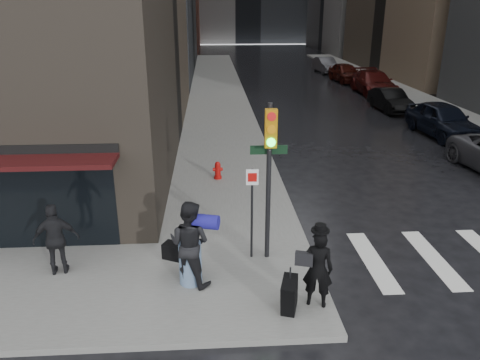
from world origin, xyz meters
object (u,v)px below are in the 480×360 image
object	(u,v)px
parked_car_2	(390,100)
parked_car_5	(326,65)
man_overcoat	(312,273)
parked_car_3	(374,83)
man_greycoat	(56,239)
parked_car_1	(443,120)
fire_hydrant	(218,171)
traffic_light	(268,163)
man_jeans	(189,243)
parked_car_4	(345,73)

from	to	relation	value
parked_car_2	parked_car_5	distance (m)	17.58
man_overcoat	parked_car_3	bearing A→B (deg)	-93.95
parked_car_2	man_greycoat	bearing A→B (deg)	-131.71
man_overcoat	parked_car_1	distance (m)	16.58
parked_car_1	parked_car_2	distance (m)	5.88
man_greycoat	fire_hydrant	distance (m)	7.30
man_greycoat	fire_hydrant	bearing A→B (deg)	-132.44
traffic_light	parked_car_2	bearing A→B (deg)	61.59
traffic_light	parked_car_5	xyz separation A→B (m)	(9.84, 35.07, -1.96)
man_overcoat	parked_car_1	size ratio (longest dim) A/B	0.39
man_jeans	man_greycoat	xyz separation A→B (m)	(-3.10, 0.62, -0.13)
traffic_light	man_overcoat	bearing A→B (deg)	-70.46
fire_hydrant	parked_car_4	size ratio (longest dim) A/B	0.14
man_overcoat	traffic_light	world-z (taller)	traffic_light
parked_car_4	man_jeans	bearing A→B (deg)	-116.62
fire_hydrant	parked_car_3	world-z (taller)	parked_car_3
man_greycoat	parked_car_4	distance (m)	33.18
man_overcoat	parked_car_2	size ratio (longest dim) A/B	0.47
parked_car_1	parked_car_4	xyz separation A→B (m)	(0.04, 17.58, -0.05)
man_overcoat	parked_car_3	world-z (taller)	man_overcoat
man_greycoat	parked_car_1	world-z (taller)	man_greycoat
man_overcoat	parked_car_5	world-z (taller)	man_overcoat
parked_car_3	parked_car_4	bearing A→B (deg)	95.21
man_overcoat	traffic_light	xyz separation A→B (m)	(-0.70, 2.03, 1.72)
man_greycoat	parked_car_2	size ratio (longest dim) A/B	0.43
man_jeans	man_greycoat	size ratio (longest dim) A/B	1.15
man_overcoat	parked_car_3	size ratio (longest dim) A/B	0.34
traffic_light	parked_car_5	distance (m)	36.48
parked_car_1	parked_car_2	world-z (taller)	parked_car_1
parked_car_5	parked_car_1	bearing A→B (deg)	-95.12
traffic_light	man_greycoat	bearing A→B (deg)	-175.41
man_overcoat	parked_car_5	bearing A→B (deg)	-86.52
man_jeans	parked_car_1	distance (m)	17.35
parked_car_4	man_greycoat	bearing A→B (deg)	-121.99
man_greycoat	parked_car_5	bearing A→B (deg)	-123.23
fire_hydrant	man_jeans	bearing A→B (deg)	-96.24
man_greycoat	parked_car_2	bearing A→B (deg)	-139.87
man_greycoat	parked_car_5	distance (m)	38.38
man_jeans	parked_car_2	size ratio (longest dim) A/B	0.49
man_jeans	parked_car_5	bearing A→B (deg)	-82.38
man_jeans	parked_car_5	distance (m)	37.89
man_jeans	man_greycoat	world-z (taller)	man_jeans
parked_car_2	parked_car_4	bearing A→B (deg)	85.28
fire_hydrant	man_greycoat	bearing A→B (deg)	-121.85
man_overcoat	man_greycoat	size ratio (longest dim) A/B	1.09
fire_hydrant	man_overcoat	bearing A→B (deg)	-77.15
fire_hydrant	parked_car_3	bearing A→B (deg)	56.33
man_greycoat	parked_car_4	bearing A→B (deg)	-127.59
man_overcoat	parked_car_5	size ratio (longest dim) A/B	0.44
traffic_light	parked_car_3	distance (m)	25.70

